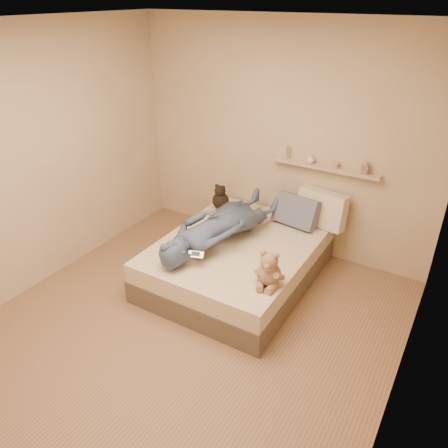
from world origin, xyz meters
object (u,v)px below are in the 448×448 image
Objects in this scene: pillow_grey at (296,211)px; teddy_bear at (269,271)px; wall_shelf at (324,168)px; bed at (237,261)px; person at (220,224)px; pillow_cream at (322,209)px; dark_plush at (220,198)px; game_console at (196,254)px.

teddy_bear is at bearing -78.52° from pillow_grey.
wall_shelf reaches higher than pillow_grey.
bed is 1.18× the size of person.
pillow_cream is (-0.00, 1.34, 0.05)m from teddy_bear.
wall_shelf is at bearing 58.82° from bed.
dark_plush is 0.95m from pillow_grey.
pillow_cream is (0.72, 1.43, 0.06)m from game_console.
bed is 0.71m from game_console.
wall_shelf reaches higher than bed.
game_console is 0.33× the size of pillow_grey.
teddy_bear reaches higher than bed.
pillow_grey is at bearing 4.67° from dark_plush.
pillow_cream is 0.34× the size of person.
teddy_bear is at bearing -89.95° from pillow_cream.
pillow_grey is 0.92m from person.
teddy_bear is (0.60, -0.51, 0.37)m from bed.
bed is 1.58× the size of wall_shelf.
pillow_grey is 0.31× the size of person.
pillow_grey is (0.36, 0.69, 0.40)m from bed.
game_console is at bearing -116.76° from pillow_cream.
pillow_cream reaches higher than bed.
dark_plush is at bearing 136.65° from teddy_bear.
pillow_cream is at bearing 63.24° from game_console.
person is at bearing -58.96° from dark_plush.
dark_plush is 0.79m from person.
pillow_cream reaches higher than teddy_bear.
teddy_bear is at bearing -40.27° from bed.
person is at bearing 96.53° from game_console.
pillow_cream is (0.60, 0.83, 0.43)m from bed.
game_console reaches higher than bed.
person is 1.30m from wall_shelf.
dark_plush is 0.62× the size of pillow_grey.
wall_shelf is (-0.05, 0.08, 0.45)m from pillow_cream.
person reaches higher than dark_plush.
bed is 11.43× the size of game_console.
wall_shelf is at bearing 122.10° from pillow_cream.
game_console is at bearing -172.84° from teddy_bear.
game_console is 0.30× the size of pillow_cream.
pillow_grey is (-0.24, 1.20, 0.02)m from teddy_bear.
person reaches higher than bed.
wall_shelf reaches higher than dark_plush.
person is 1.35× the size of wall_shelf.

